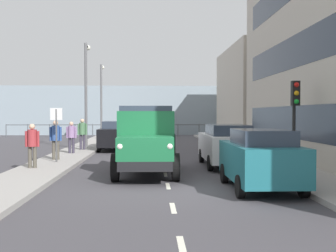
{
  "coord_description": "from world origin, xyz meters",
  "views": [
    {
      "loc": [
        0.49,
        12.33,
        2.16
      ],
      "look_at": [
        -0.37,
        -10.04,
        1.52
      ],
      "focal_mm": 45.73,
      "sensor_mm": 36.0,
      "label": 1
    }
  ],
  "objects_px": {
    "car_teal_kerbside_near": "(261,158)",
    "traffic_light_near": "(295,105)",
    "lamp_post_promenade": "(86,85)",
    "pedestrian_couple_b": "(71,135)",
    "car_black_oppositeside_0": "(116,135)",
    "pedestrian_strolling": "(32,142)",
    "pedestrian_with_bag": "(56,137)",
    "lamp_post_far": "(102,94)",
    "street_sign": "(56,125)",
    "truck_vintage_green": "(146,142)",
    "car_white_kerbside_1": "(227,145)",
    "pedestrian_couple_a": "(82,131)"
  },
  "relations": [
    {
      "from": "pedestrian_strolling",
      "to": "truck_vintage_green",
      "type": "bearing_deg",
      "value": 165.98
    },
    {
      "from": "truck_vintage_green",
      "to": "car_black_oppositeside_0",
      "type": "xyz_separation_m",
      "value": [
        1.92,
        -10.41,
        -0.28
      ]
    },
    {
      "from": "car_white_kerbside_1",
      "to": "pedestrian_strolling",
      "type": "bearing_deg",
      "value": 10.52
    },
    {
      "from": "truck_vintage_green",
      "to": "traffic_light_near",
      "type": "distance_m",
      "value": 5.56
    },
    {
      "from": "truck_vintage_green",
      "to": "lamp_post_promenade",
      "type": "distance_m",
      "value": 11.67
    },
    {
      "from": "car_white_kerbside_1",
      "to": "lamp_post_promenade",
      "type": "height_order",
      "value": "lamp_post_promenade"
    },
    {
      "from": "truck_vintage_green",
      "to": "car_teal_kerbside_near",
      "type": "relative_size",
      "value": 1.46
    },
    {
      "from": "pedestrian_with_bag",
      "to": "pedestrian_couple_b",
      "type": "relative_size",
      "value": 1.07
    },
    {
      "from": "pedestrian_couple_a",
      "to": "traffic_light_near",
      "type": "distance_m",
      "value": 12.69
    },
    {
      "from": "pedestrian_couple_a",
      "to": "car_teal_kerbside_near",
      "type": "bearing_deg",
      "value": 119.9
    },
    {
      "from": "pedestrian_couple_a",
      "to": "traffic_light_near",
      "type": "height_order",
      "value": "traffic_light_near"
    },
    {
      "from": "truck_vintage_green",
      "to": "car_teal_kerbside_near",
      "type": "xyz_separation_m",
      "value": [
        -3.28,
        2.96,
        -0.28
      ]
    },
    {
      "from": "truck_vintage_green",
      "to": "car_white_kerbside_1",
      "type": "xyz_separation_m",
      "value": [
        -3.28,
        -2.45,
        -0.28
      ]
    },
    {
      "from": "car_black_oppositeside_0",
      "to": "pedestrian_couple_b",
      "type": "distance_m",
      "value": 3.94
    },
    {
      "from": "car_teal_kerbside_near",
      "to": "lamp_post_promenade",
      "type": "height_order",
      "value": "lamp_post_promenade"
    },
    {
      "from": "pedestrian_couple_a",
      "to": "pedestrian_strolling",
      "type": "bearing_deg",
      "value": 86.13
    },
    {
      "from": "pedestrian_couple_a",
      "to": "lamp_post_promenade",
      "type": "bearing_deg",
      "value": -89.66
    },
    {
      "from": "pedestrian_strolling",
      "to": "lamp_post_far",
      "type": "distance_m",
      "value": 19.86
    },
    {
      "from": "pedestrian_couple_b",
      "to": "car_teal_kerbside_near",
      "type": "bearing_deg",
      "value": 125.77
    },
    {
      "from": "car_teal_kerbside_near",
      "to": "traffic_light_near",
      "type": "distance_m",
      "value": 4.25
    },
    {
      "from": "pedestrian_with_bag",
      "to": "traffic_light_near",
      "type": "distance_m",
      "value": 10.11
    },
    {
      "from": "traffic_light_near",
      "to": "lamp_post_promenade",
      "type": "height_order",
      "value": "lamp_post_promenade"
    },
    {
      "from": "truck_vintage_green",
      "to": "car_black_oppositeside_0",
      "type": "height_order",
      "value": "truck_vintage_green"
    },
    {
      "from": "car_teal_kerbside_near",
      "to": "traffic_light_near",
      "type": "xyz_separation_m",
      "value": [
        -2.11,
        -3.34,
        1.58
      ]
    },
    {
      "from": "car_teal_kerbside_near",
      "to": "lamp_post_far",
      "type": "bearing_deg",
      "value": -73.03
    },
    {
      "from": "traffic_light_near",
      "to": "lamp_post_promenade",
      "type": "distance_m",
      "value": 13.85
    },
    {
      "from": "car_white_kerbside_1",
      "to": "traffic_light_near",
      "type": "bearing_deg",
      "value": 135.53
    },
    {
      "from": "traffic_light_near",
      "to": "lamp_post_far",
      "type": "xyz_separation_m",
      "value": [
        9.34,
        -20.35,
        1.33
      ]
    },
    {
      "from": "lamp_post_promenade",
      "to": "truck_vintage_green",
      "type": "bearing_deg",
      "value": 108.95
    },
    {
      "from": "pedestrian_strolling",
      "to": "traffic_light_near",
      "type": "xyz_separation_m",
      "value": [
        -9.62,
        0.68,
        1.36
      ]
    },
    {
      "from": "pedestrian_couple_b",
      "to": "street_sign",
      "type": "relative_size",
      "value": 0.72
    },
    {
      "from": "car_black_oppositeside_0",
      "to": "lamp_post_far",
      "type": "height_order",
      "value": "lamp_post_far"
    },
    {
      "from": "pedestrian_couple_a",
      "to": "traffic_light_near",
      "type": "xyz_separation_m",
      "value": [
        -9.08,
        8.77,
        1.3
      ]
    },
    {
      "from": "car_teal_kerbside_near",
      "to": "car_white_kerbside_1",
      "type": "bearing_deg",
      "value": -90.0
    },
    {
      "from": "street_sign",
      "to": "car_white_kerbside_1",
      "type": "bearing_deg",
      "value": 175.68
    },
    {
      "from": "car_black_oppositeside_0",
      "to": "pedestrian_strolling",
      "type": "height_order",
      "value": "pedestrian_strolling"
    },
    {
      "from": "lamp_post_promenade",
      "to": "lamp_post_far",
      "type": "relative_size",
      "value": 1.02
    },
    {
      "from": "truck_vintage_green",
      "to": "pedestrian_with_bag",
      "type": "relative_size",
      "value": 3.28
    },
    {
      "from": "truck_vintage_green",
      "to": "lamp_post_far",
      "type": "distance_m",
      "value": 21.27
    },
    {
      "from": "pedestrian_couple_b",
      "to": "lamp_post_promenade",
      "type": "relative_size",
      "value": 0.26
    },
    {
      "from": "lamp_post_far",
      "to": "pedestrian_couple_b",
      "type": "bearing_deg",
      "value": 90.23
    },
    {
      "from": "car_black_oppositeside_0",
      "to": "lamp_post_far",
      "type": "bearing_deg",
      "value": -78.86
    },
    {
      "from": "truck_vintage_green",
      "to": "car_teal_kerbside_near",
      "type": "bearing_deg",
      "value": 137.96
    },
    {
      "from": "pedestrian_couple_a",
      "to": "traffic_light_near",
      "type": "bearing_deg",
      "value": 135.97
    },
    {
      "from": "traffic_light_near",
      "to": "street_sign",
      "type": "height_order",
      "value": "traffic_light_near"
    },
    {
      "from": "pedestrian_with_bag",
      "to": "street_sign",
      "type": "bearing_deg",
      "value": 104.47
    },
    {
      "from": "pedestrian_strolling",
      "to": "traffic_light_near",
      "type": "distance_m",
      "value": 9.74
    },
    {
      "from": "lamp_post_promenade",
      "to": "pedestrian_couple_b",
      "type": "bearing_deg",
      "value": 86.9
    },
    {
      "from": "pedestrian_strolling",
      "to": "pedestrian_with_bag",
      "type": "distance_m",
      "value": 2.85
    },
    {
      "from": "pedestrian_with_bag",
      "to": "street_sign",
      "type": "height_order",
      "value": "street_sign"
    }
  ]
}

